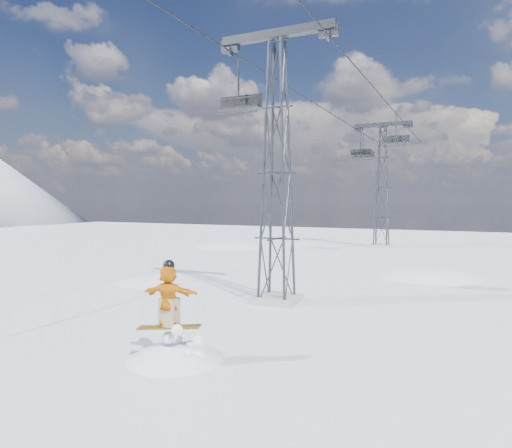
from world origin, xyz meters
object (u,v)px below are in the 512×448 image
object	(u,v)px
lift_tower_near	(277,174)
lift_chair_near	(239,103)
lift_tower_far	(382,188)
snowboarder_jump	(176,417)

from	to	relation	value
lift_tower_near	lift_chair_near	size ratio (longest dim) A/B	4.39
lift_tower_near	lift_tower_far	world-z (taller)	same
lift_chair_near	lift_tower_near	bearing A→B (deg)	-20.68
lift_tower_near	snowboarder_jump	distance (m)	10.39
snowboarder_jump	lift_chair_near	size ratio (longest dim) A/B	2.59
lift_tower_far	snowboarder_jump	xyz separation A→B (m)	(0.16, -32.58, -7.10)
lift_tower_far	snowboarder_jump	distance (m)	33.34
lift_tower_far	snowboarder_jump	world-z (taller)	lift_tower_far
snowboarder_jump	lift_chair_near	world-z (taller)	lift_chair_near
lift_tower_far	lift_chair_near	world-z (taller)	lift_tower_far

